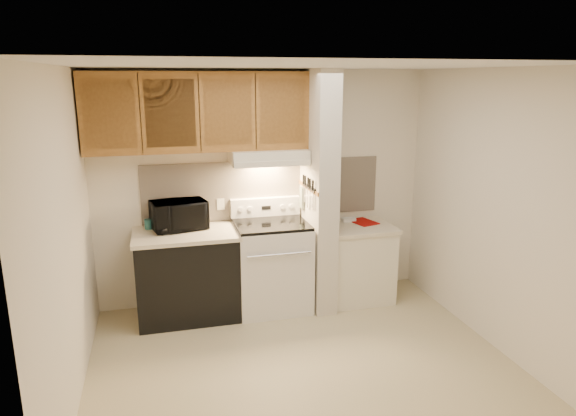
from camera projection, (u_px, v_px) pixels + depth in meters
name	position (u px, v px, depth m)	size (l,w,h in m)	color
floor	(301.00, 362.00, 4.47)	(3.60, 3.60, 0.00)	#C7B88D
ceiling	(304.00, 65.00, 3.86)	(3.60, 3.60, 0.00)	white
wall_back	(264.00, 188.00, 5.57)	(3.60, 0.02, 2.50)	#EFE3CB
wall_left	(65.00, 242.00, 3.73)	(0.02, 3.00, 2.50)	#EFE3CB
wall_right	(495.00, 211.00, 4.61)	(0.02, 3.00, 2.50)	#EFE3CB
backsplash	(264.00, 189.00, 5.57)	(2.60, 0.02, 0.63)	beige
range_body	(272.00, 267.00, 5.44)	(0.76, 0.65, 0.92)	silver
oven_window	(279.00, 274.00, 5.14)	(0.50, 0.01, 0.30)	black
oven_handle	(279.00, 255.00, 5.05)	(0.02, 0.02, 0.65)	silver
cooktop	(271.00, 224.00, 5.33)	(0.74, 0.64, 0.03)	black
range_backguard	(265.00, 207.00, 5.57)	(0.76, 0.08, 0.20)	silver
range_display	(266.00, 208.00, 5.53)	(0.10, 0.01, 0.04)	black
range_knob_left_outer	(241.00, 209.00, 5.46)	(0.05, 0.05, 0.02)	silver
range_knob_left_inner	(250.00, 209.00, 5.48)	(0.05, 0.05, 0.02)	silver
range_knob_right_inner	(282.00, 207.00, 5.57)	(0.05, 0.05, 0.02)	silver
range_knob_right_outer	(291.00, 206.00, 5.59)	(0.05, 0.05, 0.02)	silver
dishwasher_front	(188.00, 277.00, 5.24)	(1.00, 0.63, 0.87)	black
left_countertop	(185.00, 234.00, 5.13)	(1.04, 0.67, 0.04)	beige
spoon_rest	(181.00, 226.00, 5.31)	(0.24, 0.08, 0.02)	black
teal_jar	(149.00, 224.00, 5.24)	(0.09, 0.09, 0.10)	#225E61
outlet	(221.00, 204.00, 5.47)	(0.08, 0.01, 0.12)	silver
microwave	(179.00, 215.00, 5.21)	(0.53, 0.36, 0.29)	black
partition_pillar	(319.00, 192.00, 5.37)	(0.22, 0.70, 2.50)	beige
pillar_trim	(308.00, 188.00, 5.33)	(0.01, 0.70, 0.04)	#98632B
knife_strip	(309.00, 187.00, 5.28)	(0.02, 0.42, 0.04)	black
knife_blade_a	(312.00, 200.00, 5.15)	(0.01, 0.04, 0.16)	silver
knife_handle_a	(313.00, 185.00, 5.10)	(0.02, 0.02, 0.10)	black
knife_blade_b	(310.00, 199.00, 5.21)	(0.01, 0.04, 0.18)	silver
knife_handle_b	(310.00, 184.00, 5.19)	(0.02, 0.02, 0.10)	black
knife_blade_c	(307.00, 198.00, 5.31)	(0.01, 0.04, 0.20)	silver
knife_handle_c	(308.00, 182.00, 5.25)	(0.02, 0.02, 0.10)	black
knife_blade_d	(305.00, 195.00, 5.38)	(0.01, 0.04, 0.16)	silver
knife_handle_d	(305.00, 180.00, 5.35)	(0.02, 0.02, 0.10)	black
knife_blade_e	(303.00, 194.00, 5.46)	(0.01, 0.04, 0.18)	silver
knife_handle_e	(304.00, 179.00, 5.41)	(0.02, 0.02, 0.10)	black
oven_mitt	(302.00, 198.00, 5.52)	(0.03, 0.09, 0.23)	gray
right_cab_base	(357.00, 264.00, 5.69)	(0.70, 0.60, 0.81)	silver
right_countertop	(358.00, 227.00, 5.59)	(0.74, 0.64, 0.04)	beige
red_folder	(363.00, 222.00, 5.70)	(0.22, 0.31, 0.01)	#920703
white_box	(349.00, 220.00, 5.73)	(0.14, 0.10, 0.04)	white
range_hood	(268.00, 156.00, 5.27)	(0.78, 0.44, 0.15)	silver
hood_lip	(273.00, 164.00, 5.09)	(0.78, 0.04, 0.06)	silver
upper_cabinets	(198.00, 112.00, 5.03)	(2.18, 0.33, 0.77)	#98632B
cab_door_a	(109.00, 114.00, 4.68)	(0.46, 0.01, 0.63)	#98632B
cab_gap_a	(140.00, 114.00, 4.75)	(0.01, 0.01, 0.73)	black
cab_door_b	(170.00, 113.00, 4.82)	(0.46, 0.01, 0.63)	#98632B
cab_gap_b	(200.00, 113.00, 4.88)	(0.01, 0.01, 0.73)	black
cab_door_c	(228.00, 112.00, 4.95)	(0.46, 0.01, 0.63)	#98632B
cab_gap_c	(256.00, 112.00, 5.02)	(0.01, 0.01, 0.73)	black
cab_door_d	(283.00, 111.00, 5.08)	(0.46, 0.01, 0.63)	#98632B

